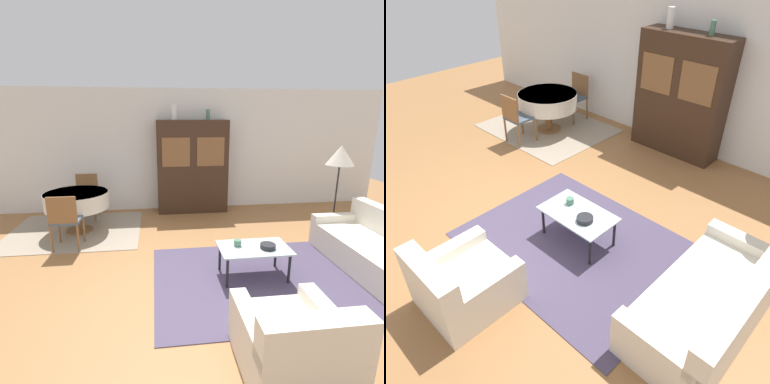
% 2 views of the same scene
% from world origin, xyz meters
% --- Properties ---
extents(ground_plane, '(14.00, 14.00, 0.00)m').
position_xyz_m(ground_plane, '(0.00, 0.00, 0.00)').
color(ground_plane, '#9E6B3D').
extents(wall_back, '(10.00, 0.06, 2.70)m').
position_xyz_m(wall_back, '(0.00, 3.63, 1.35)').
color(wall_back, white).
rests_on(wall_back, ground_plane).
extents(area_rug, '(2.80, 2.13, 0.01)m').
position_xyz_m(area_rug, '(0.97, 0.28, 0.01)').
color(area_rug, '#4C425B').
rests_on(area_rug, ground_plane).
extents(dining_rug, '(2.40, 1.96, 0.01)m').
position_xyz_m(dining_rug, '(-1.90, 2.38, 0.01)').
color(dining_rug, gray).
rests_on(dining_rug, ground_plane).
extents(couch, '(0.91, 1.89, 0.79)m').
position_xyz_m(couch, '(2.73, 0.37, 0.28)').
color(couch, silver).
rests_on(couch, ground_plane).
extents(armchair, '(0.86, 0.91, 0.77)m').
position_xyz_m(armchair, '(0.73, -1.19, 0.28)').
color(armchair, silver).
rests_on(armchair, ground_plane).
extents(coffee_table, '(0.94, 0.57, 0.43)m').
position_xyz_m(coffee_table, '(0.90, 0.36, 0.39)').
color(coffee_table, black).
rests_on(coffee_table, area_rug).
extents(display_cabinet, '(1.54, 0.48, 2.03)m').
position_xyz_m(display_cabinet, '(0.45, 3.34, 1.02)').
color(display_cabinet, '#382316').
rests_on(display_cabinet, ground_plane).
extents(dining_table, '(1.15, 1.15, 0.75)m').
position_xyz_m(dining_table, '(-1.83, 2.35, 0.61)').
color(dining_table, brown).
rests_on(dining_table, dining_rug).
extents(dining_chair_near, '(0.44, 0.44, 0.92)m').
position_xyz_m(dining_chair_near, '(-1.83, 1.56, 0.54)').
color(dining_chair_near, brown).
rests_on(dining_chair_near, dining_rug).
extents(dining_chair_far, '(0.44, 0.44, 0.92)m').
position_xyz_m(dining_chair_far, '(-1.83, 3.14, 0.54)').
color(dining_chair_far, brown).
rests_on(dining_chair_far, dining_rug).
extents(floor_lamp, '(0.47, 0.47, 1.63)m').
position_xyz_m(floor_lamp, '(2.85, 1.67, 1.41)').
color(floor_lamp, black).
rests_on(floor_lamp, ground_plane).
extents(cup, '(0.10, 0.10, 0.08)m').
position_xyz_m(cup, '(0.70, 0.43, 0.48)').
color(cup, '#4C7A60').
rests_on(cup, coffee_table).
extents(bowl, '(0.20, 0.20, 0.06)m').
position_xyz_m(bowl, '(1.07, 0.31, 0.47)').
color(bowl, '#232328').
rests_on(bowl, coffee_table).
extents(vase_tall, '(0.11, 0.11, 0.32)m').
position_xyz_m(vase_tall, '(0.06, 3.34, 2.19)').
color(vase_tall, white).
rests_on(vase_tall, display_cabinet).
extents(vase_short, '(0.08, 0.08, 0.21)m').
position_xyz_m(vase_short, '(0.79, 3.34, 2.14)').
color(vase_short, '#4C7A60').
rests_on(vase_short, display_cabinet).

